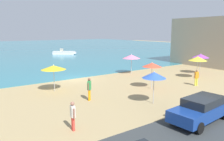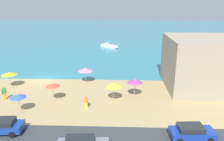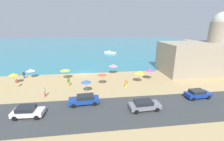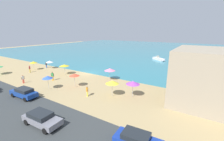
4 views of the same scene
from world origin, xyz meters
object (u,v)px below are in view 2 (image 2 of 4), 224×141
beach_umbrella_1 (85,70)px  parked_car_0 (192,132)px  skiff_nearshore (109,46)px  beach_umbrella_3 (53,85)px  beach_umbrella_5 (18,96)px  bather_1 (4,93)px  beach_umbrella_7 (9,74)px  bather_2 (86,102)px  beach_umbrella_4 (114,85)px  parked_car_3 (0,126)px  beach_umbrella_2 (135,81)px

beach_umbrella_1 → parked_car_0: beach_umbrella_1 is taller
skiff_nearshore → beach_umbrella_3: bearing=-99.2°
beach_umbrella_5 → bather_1: size_ratio=1.39×
beach_umbrella_7 → bather_2: size_ratio=1.49×
beach_umbrella_4 → bather_1: bearing=-179.7°
parked_car_3 → parked_car_0: bearing=-0.8°
beach_umbrella_4 → beach_umbrella_5: bearing=-161.8°
beach_umbrella_3 → bather_2: (4.49, -1.77, -1.37)m
beach_umbrella_3 → bather_2: size_ratio=1.55×
beach_umbrella_7 → bather_2: beach_umbrella_7 is taller
beach_umbrella_1 → beach_umbrella_3: bearing=-115.1°
beach_umbrella_7 → parked_car_3: (4.67, -11.69, -1.35)m
beach_umbrella_4 → beach_umbrella_5: size_ratio=1.05×
beach_umbrella_3 → skiff_nearshore: 34.22m
beach_umbrella_5 → skiff_nearshore: (8.48, 36.93, -1.73)m
beach_umbrella_3 → bather_1: 6.71m
bather_1 → beach_umbrella_4: bearing=0.3°
bather_1 → parked_car_0: (21.83, -7.77, -0.20)m
bather_1 → bather_2: bather_1 is taller
beach_umbrella_5 → parked_car_3: 4.29m
beach_umbrella_4 → parked_car_0: 10.99m
bather_1 → beach_umbrella_7: bearing=107.0°
beach_umbrella_3 → bather_1: beach_umbrella_3 is taller
beach_umbrella_1 → skiff_nearshore: bearing=85.1°
bather_1 → parked_car_0: 23.18m
skiff_nearshore → beach_umbrella_5: bearing=-102.9°
parked_car_3 → beach_umbrella_5: bearing=87.7°
parked_car_0 → beach_umbrella_1: bearing=130.5°
bather_2 → parked_car_0: bearing=-28.2°
beach_umbrella_2 → bather_1: beach_umbrella_2 is taller
skiff_nearshore → parked_car_0: bearing=-76.6°
beach_umbrella_7 → bather_1: bearing=-73.0°
beach_umbrella_2 → parked_car_0: size_ratio=0.62×
beach_umbrella_4 → skiff_nearshore: 33.53m
beach_umbrella_5 → skiff_nearshore: beach_umbrella_5 is taller
beach_umbrella_2 → parked_car_0: beach_umbrella_2 is taller
beach_umbrella_1 → parked_car_3: bearing=-114.4°
bather_1 → skiff_nearshore: size_ratio=0.36×
beach_umbrella_1 → beach_umbrella_3: (-3.12, -6.66, 0.06)m
beach_umbrella_4 → skiff_nearshore: size_ratio=0.52×
beach_umbrella_7 → bather_1: beach_umbrella_7 is taller
beach_umbrella_1 → beach_umbrella_4: size_ratio=0.97×
parked_car_0 → parked_car_3: (-18.44, 0.26, 0.03)m
beach_umbrella_4 → parked_car_3: beach_umbrella_4 is taller
beach_umbrella_2 → beach_umbrella_7: (-18.35, 2.67, -0.11)m
parked_car_0 → beach_umbrella_5: bearing=166.7°
beach_umbrella_2 → beach_umbrella_3: bearing=-170.5°
beach_umbrella_4 → beach_umbrella_7: size_ratio=1.07×
beach_umbrella_2 → beach_umbrella_5: (-13.52, -4.96, -0.11)m
bather_2 → parked_car_3: bather_2 is taller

